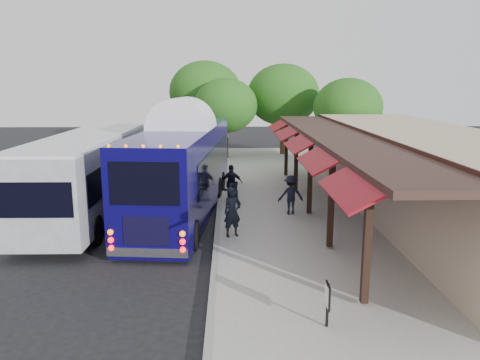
% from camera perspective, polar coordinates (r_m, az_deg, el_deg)
% --- Properties ---
extents(ground, '(90.00, 90.00, 0.00)m').
position_cam_1_polar(ground, '(15.54, -3.13, -8.95)').
color(ground, black).
rests_on(ground, ground).
extents(sidewalk, '(10.00, 40.00, 0.15)m').
position_cam_1_polar(sidewalk, '(19.82, 11.88, -4.34)').
color(sidewalk, '#9E9B93').
rests_on(sidewalk, ground).
extents(curb, '(0.20, 40.00, 0.16)m').
position_cam_1_polar(curb, '(19.31, -2.62, -4.53)').
color(curb, gray).
rests_on(curb, ground).
extents(station_shelter, '(8.15, 20.00, 3.60)m').
position_cam_1_polar(station_shelter, '(20.46, 21.35, 0.70)').
color(station_shelter, tan).
rests_on(station_shelter, ground).
extents(coach_bus, '(3.70, 12.35, 3.90)m').
position_cam_1_polar(coach_bus, '(19.94, -6.93, 1.88)').
color(coach_bus, '#0C064D').
rests_on(coach_bus, ground).
extents(city_bus, '(2.87, 12.60, 3.38)m').
position_cam_1_polar(city_bus, '(21.04, -17.44, 1.31)').
color(city_bus, gray).
rests_on(city_bus, ground).
extents(ped_a, '(0.75, 0.62, 1.76)m').
position_cam_1_polar(ped_a, '(16.48, -0.94, -3.94)').
color(ped_a, black).
rests_on(ped_a, sidewalk).
extents(ped_b, '(0.92, 0.83, 1.57)m').
position_cam_1_polar(ped_b, '(20.20, -1.02, -1.27)').
color(ped_b, black).
rests_on(ped_b, sidewalk).
extents(ped_c, '(1.05, 0.55, 1.72)m').
position_cam_1_polar(ped_c, '(21.22, -1.04, -0.42)').
color(ped_c, black).
rests_on(ped_c, sidewalk).
extents(ped_d, '(1.09, 0.68, 1.62)m').
position_cam_1_polar(ped_d, '(19.41, 6.21, -1.80)').
color(ped_d, black).
rests_on(ped_d, sidewalk).
extents(sign_board, '(0.07, 0.46, 1.02)m').
position_cam_1_polar(sign_board, '(10.82, 10.64, -13.93)').
color(sign_board, black).
rests_on(sign_board, sidewalk).
extents(tree_left, '(4.56, 4.56, 5.83)m').
position_cam_1_polar(tree_left, '(33.74, -1.76, 9.06)').
color(tree_left, '#382314').
rests_on(tree_left, ground).
extents(tree_mid, '(5.38, 5.38, 6.88)m').
position_cam_1_polar(tree_mid, '(35.58, 5.29, 10.29)').
color(tree_mid, '#382314').
rests_on(tree_mid, ground).
extents(tree_right, '(4.54, 4.54, 5.81)m').
position_cam_1_polar(tree_right, '(32.09, 13.01, 8.60)').
color(tree_right, '#382314').
rests_on(tree_right, ground).
extents(tree_far, '(5.60, 5.60, 7.17)m').
position_cam_1_polar(tree_far, '(37.01, -4.26, 10.66)').
color(tree_far, '#382314').
rests_on(tree_far, ground).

